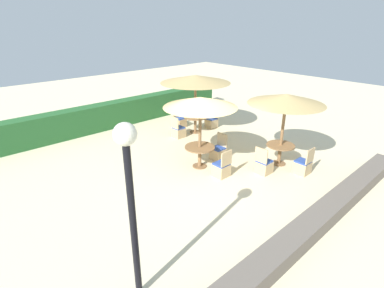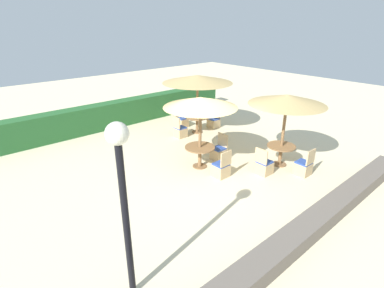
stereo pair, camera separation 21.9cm
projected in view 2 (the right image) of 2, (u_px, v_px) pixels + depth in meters
ground_plane at (204, 175)px, 9.75m from camera, size 40.00×40.00×0.00m
hedge_row at (112, 115)px, 13.93m from camera, size 13.00×0.70×1.17m
stone_border at (312, 225)px, 7.07m from camera, size 10.00×0.56×0.40m
lamp_post at (122, 181)px, 4.66m from camera, size 0.36×0.36×3.32m
parasol_front_right at (287, 100)px, 9.56m from camera, size 2.48×2.48×2.48m
round_table_front_right at (281, 150)px, 10.24m from camera, size 0.96×0.96×0.72m
patio_chair_front_right_west at (264, 166)px, 9.73m from camera, size 0.46×0.46×0.93m
patio_chair_front_right_south at (303, 167)px, 9.68m from camera, size 0.46×0.46×0.93m
parasol_back_right at (197, 79)px, 12.53m from camera, size 2.97×2.97×2.54m
round_table_back_right at (197, 120)px, 13.23m from camera, size 1.03×1.03×0.74m
patio_chair_back_right_north at (182, 121)px, 14.05m from camera, size 0.46×0.46×0.93m
patio_chair_back_right_west at (180, 131)px, 12.81m from camera, size 0.46×0.46×0.93m
patio_chair_back_right_east at (214, 122)px, 13.95m from camera, size 0.46×0.46×0.93m
parasol_center at (200, 103)px, 9.43m from camera, size 2.39×2.39×2.43m
round_table_center at (200, 151)px, 10.08m from camera, size 1.01×1.01×0.74m
patio_chair_center_south at (221, 169)px, 9.56m from camera, size 0.46×0.46×0.93m
patio_chair_center_east at (219, 152)px, 10.75m from camera, size 0.46×0.46×0.93m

